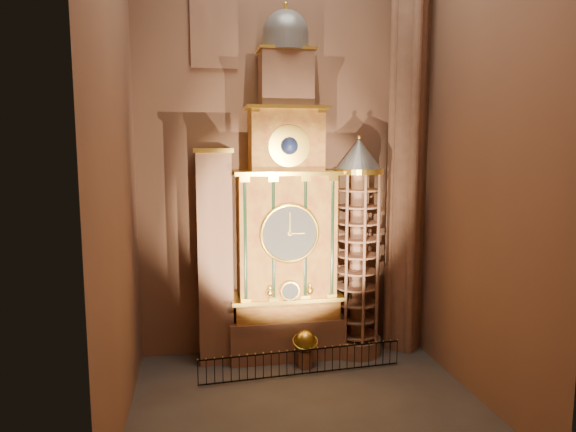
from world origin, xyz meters
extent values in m
plane|color=#383330|center=(0.00, 0.00, 0.00)|extent=(14.00, 14.00, 0.00)
plane|color=#8A5F4A|center=(0.00, 6.00, 11.00)|extent=(22.00, 0.00, 22.00)
plane|color=#8A5F4A|center=(-7.00, 0.00, 11.00)|extent=(0.00, 22.00, 22.00)
plane|color=#8A5F4A|center=(7.00, 0.00, 11.00)|extent=(0.00, 22.00, 22.00)
cube|color=#8C634C|center=(0.00, 5.00, 1.00)|extent=(5.60, 2.20, 2.00)
cube|color=maroon|center=(0.00, 5.00, 2.50)|extent=(5.00, 2.00, 1.00)
cube|color=#FCD94A|center=(0.00, 4.95, 3.05)|extent=(5.40, 2.30, 0.18)
cube|color=maroon|center=(0.00, 5.00, 6.00)|extent=(4.60, 2.00, 6.00)
cylinder|color=black|center=(-2.05, 4.14, 6.00)|extent=(0.32, 0.32, 5.60)
cylinder|color=black|center=(-0.75, 4.14, 6.00)|extent=(0.32, 0.32, 5.60)
cylinder|color=black|center=(0.75, 4.14, 6.00)|extent=(0.32, 0.32, 5.60)
cylinder|color=black|center=(2.05, 4.14, 6.00)|extent=(0.32, 0.32, 5.60)
cube|color=#FCD94A|center=(0.00, 4.95, 9.05)|extent=(5.00, 2.25, 0.18)
cylinder|color=#2D3033|center=(0.00, 3.99, 6.30)|extent=(2.60, 0.12, 2.60)
torus|color=#FCD94A|center=(0.00, 3.94, 6.30)|extent=(2.80, 0.16, 2.80)
cylinder|color=#FCD94A|center=(0.00, 3.84, 3.60)|extent=(0.90, 0.10, 0.90)
sphere|color=#FCD94A|center=(-0.95, 3.89, 3.55)|extent=(0.36, 0.36, 0.36)
sphere|color=#FCD94A|center=(0.95, 3.89, 3.55)|extent=(0.36, 0.36, 0.36)
cube|color=maroon|center=(0.00, 5.00, 10.50)|extent=(3.40, 1.80, 3.00)
sphere|color=#0B1938|center=(0.00, 4.09, 10.30)|extent=(0.80, 0.80, 0.80)
cube|color=#FCD94A|center=(0.00, 4.95, 12.05)|extent=(3.80, 2.00, 0.15)
cube|color=#8C634C|center=(0.00, 5.00, 13.30)|extent=(2.40, 1.60, 2.60)
sphere|color=slate|center=(0.00, 5.00, 15.40)|extent=(2.10, 2.10, 2.10)
cylinder|color=#FCD94A|center=(0.00, 5.00, 16.30)|extent=(0.14, 0.14, 0.80)
cube|color=#8C634C|center=(-3.40, 5.00, 5.00)|extent=(1.60, 1.40, 10.00)
cube|color=#FCD94A|center=(-3.40, 4.58, 3.00)|extent=(1.35, 0.10, 2.10)
cube|color=#4F2915|center=(-3.40, 4.52, 3.00)|extent=(1.05, 0.04, 1.75)
cube|color=#FCD94A|center=(-3.40, 4.58, 5.60)|extent=(1.35, 0.10, 2.10)
cube|color=#4F2915|center=(-3.40, 4.52, 5.60)|extent=(1.05, 0.04, 1.75)
cube|color=#FCD94A|center=(-3.40, 4.58, 8.20)|extent=(1.35, 0.10, 2.10)
cube|color=#4F2915|center=(-3.40, 4.52, 8.20)|extent=(1.05, 0.04, 1.75)
cube|color=#FCD94A|center=(-3.40, 5.00, 10.10)|extent=(1.80, 1.60, 0.20)
cylinder|color=#8C634C|center=(3.50, 4.70, 0.40)|extent=(2.50, 2.50, 0.80)
cylinder|color=#8C634C|center=(3.50, 4.70, 4.90)|extent=(0.70, 0.70, 8.20)
cylinder|color=#FCD94A|center=(3.50, 4.70, 9.10)|extent=(2.40, 2.40, 0.25)
cone|color=slate|center=(3.50, 4.70, 9.90)|extent=(2.30, 2.30, 1.50)
sphere|color=#FCD94A|center=(3.50, 4.70, 10.70)|extent=(0.20, 0.20, 0.20)
cylinder|color=#8C634C|center=(6.10, 5.00, 11.00)|extent=(1.60, 1.60, 22.00)
cylinder|color=#8C634C|center=(6.90, 5.00, 11.00)|extent=(0.44, 0.44, 22.00)
cylinder|color=#8C634C|center=(5.30, 5.00, 11.00)|extent=(0.44, 0.44, 22.00)
cylinder|color=#8C634C|center=(6.10, 5.80, 11.00)|extent=(0.44, 0.44, 22.00)
cylinder|color=#8C634C|center=(6.10, 4.20, 11.00)|extent=(0.44, 0.44, 22.00)
cube|color=navy|center=(-3.20, 5.94, 16.50)|extent=(2.00, 0.10, 5.00)
cube|color=#8C634C|center=(-3.20, 5.88, 16.50)|extent=(2.20, 0.06, 5.20)
cylinder|color=#8C634C|center=(0.65, 3.47, 0.38)|extent=(0.66, 0.66, 0.77)
sphere|color=#AF9331|center=(0.65, 3.47, 1.26)|extent=(0.99, 0.99, 0.99)
torus|color=#AF9331|center=(0.65, 3.47, 1.26)|extent=(1.25, 1.18, 0.53)
cube|color=black|center=(0.32, 2.55, 1.20)|extent=(9.28, 0.67, 0.05)
cube|color=black|center=(0.32, 2.55, 0.10)|extent=(9.28, 0.67, 0.05)
camera|label=1|loc=(-4.27, -18.96, 10.26)|focal=32.00mm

